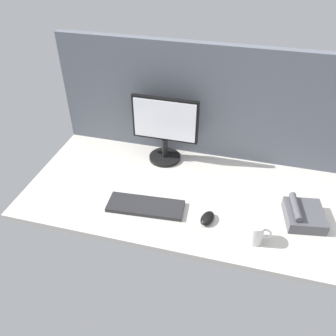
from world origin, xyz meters
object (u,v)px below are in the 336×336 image
Objects in this scene: monitor at (165,127)px; desk_phone at (303,215)px; keyboard at (146,206)px; mug_ceramic_white at (255,232)px; mouse at (207,218)px.

monitor is 1.77× the size of desk_phone.
monitor is 46.89cm from keyboard.
desk_phone reaches higher than keyboard.
monitor is at bearing 137.10° from mug_ceramic_white.
desk_phone is (73.26, 10.89, 2.19)cm from keyboard.
keyboard is at bearing -87.69° from monitor.
mug_ceramic_white is 0.51× the size of desk_phone.
mug_ceramic_white is at bearing -12.51° from keyboard.
mug_ceramic_white reaches higher than mouse.
desk_phone reaches higher than mouse.
mug_ceramic_white is (52.19, -7.49, 3.98)cm from keyboard.
monitor is 83.24cm from desk_phone.
mug_ceramic_white is at bearing -1.91° from mouse.
mouse is 44.46cm from desk_phone.
monitor is at bearing 157.07° from desk_phone.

